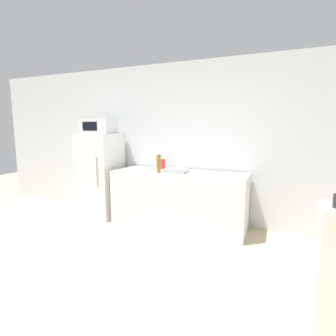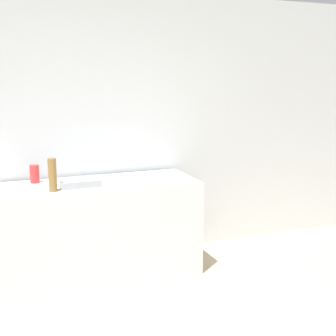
{
  "view_description": "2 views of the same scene",
  "coord_description": "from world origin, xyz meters",
  "px_view_note": "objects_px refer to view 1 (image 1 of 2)",
  "views": [
    {
      "loc": [
        1.48,
        -1.38,
        1.54
      ],
      "look_at": [
        0.19,
        1.69,
        1.04
      ],
      "focal_mm": 28.0,
      "sensor_mm": 36.0,
      "label": 1
    },
    {
      "loc": [
        -0.69,
        -1.65,
        1.81
      ],
      "look_at": [
        0.64,
        1.67,
        1.1
      ],
      "focal_mm": 50.0,
      "sensor_mm": 36.0,
      "label": 2
    }
  ],
  "objects_px": {
    "microwave": "(99,126)",
    "bottle_short": "(163,164)",
    "bottle_tall": "(159,164)",
    "refrigerator": "(101,175)"
  },
  "relations": [
    {
      "from": "microwave",
      "to": "bottle_tall",
      "type": "relative_size",
      "value": 1.92
    },
    {
      "from": "microwave",
      "to": "bottle_short",
      "type": "bearing_deg",
      "value": 10.28
    },
    {
      "from": "refrigerator",
      "to": "microwave",
      "type": "height_order",
      "value": "microwave"
    },
    {
      "from": "refrigerator",
      "to": "bottle_tall",
      "type": "xyz_separation_m",
      "value": [
        1.22,
        -0.19,
        0.29
      ]
    },
    {
      "from": "bottle_tall",
      "to": "bottle_short",
      "type": "height_order",
      "value": "bottle_tall"
    },
    {
      "from": "microwave",
      "to": "bottle_tall",
      "type": "bearing_deg",
      "value": -8.76
    },
    {
      "from": "microwave",
      "to": "bottle_tall",
      "type": "xyz_separation_m",
      "value": [
        1.22,
        -0.19,
        -0.56
      ]
    },
    {
      "from": "microwave",
      "to": "bottle_tall",
      "type": "distance_m",
      "value": 1.35
    },
    {
      "from": "bottle_tall",
      "to": "bottle_short",
      "type": "bearing_deg",
      "value": 104.9
    },
    {
      "from": "microwave",
      "to": "bottle_short",
      "type": "relative_size",
      "value": 3.31
    }
  ]
}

